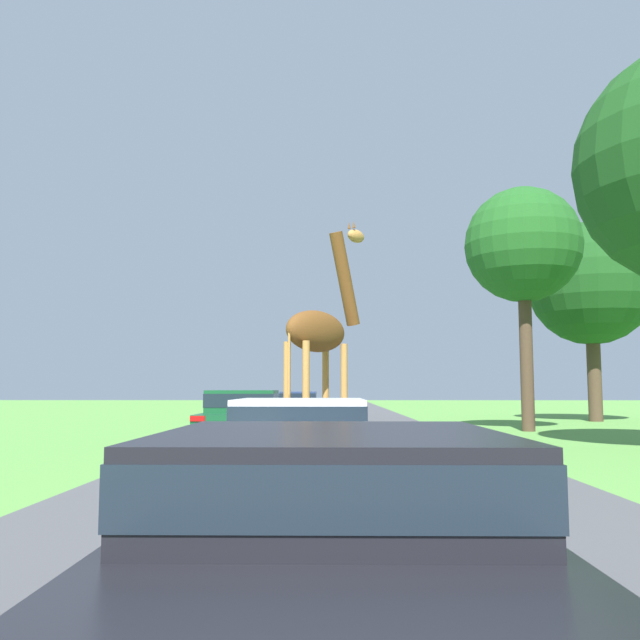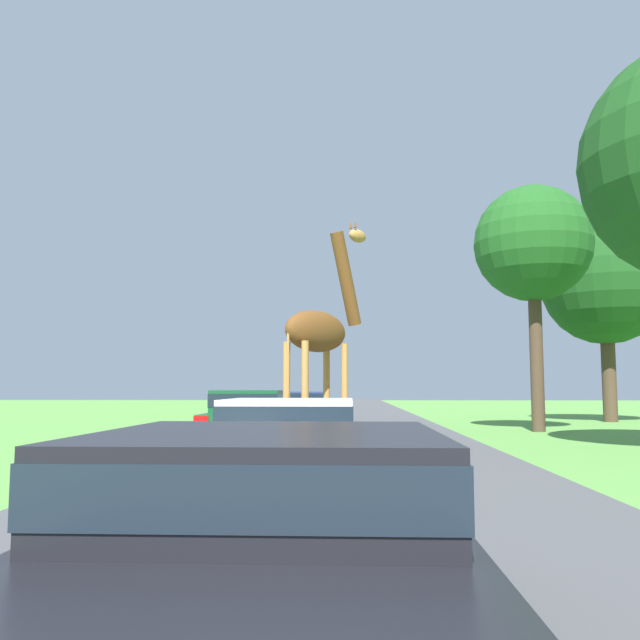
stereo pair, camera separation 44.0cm
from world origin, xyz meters
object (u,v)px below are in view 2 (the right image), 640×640
Objects in this scene: giraffe_near_road at (322,332)px; tree_centre_back at (533,245)px; car_queue_right at (290,443)px; car_lead_maroon at (269,540)px; tree_left_edge at (605,283)px; car_queue_left at (310,405)px; car_far_ahead at (248,414)px.

giraffe_near_road is 11.70m from tree_centre_back.
car_queue_right is at bearing -54.83° from giraffe_near_road.
tree_left_edge is at bearing 66.18° from car_lead_maroon.
car_queue_left is 12.32m from car_far_ahead.
car_lead_maroon is 0.51× the size of tree_left_edge.
car_lead_maroon is at bearing -108.95° from tree_centre_back.
car_queue_left reaches higher than car_lead_maroon.
car_queue_left is (-1.42, 26.90, 0.03)m from car_lead_maroon.
tree_centre_back is (6.66, 19.39, 5.64)m from car_lead_maroon.
car_lead_maroon is 21.26m from tree_centre_back.
tree_centre_back reaches higher than giraffe_near_road.
car_queue_right is at bearing -87.27° from car_queue_left.
car_queue_right is (-0.23, -4.85, -1.93)m from giraffe_near_road.
car_queue_right is 0.53× the size of tree_centre_back.
car_queue_right is 24.17m from tree_left_edge.
car_queue_left is 0.50× the size of tree_left_edge.
car_queue_left is (-1.01, 21.12, -0.01)m from car_queue_right.
tree_centre_back is at bearing -125.94° from tree_left_edge.
tree_centre_back reaches higher than car_queue_right.
giraffe_near_road is 1.18× the size of car_queue_left.
giraffe_near_road reaches higher than car_queue_right.
tree_centre_back is at bearing 62.55° from car_queue_right.
car_queue_left is 14.02m from tree_left_edge.
tree_centre_back is (8.08, -7.52, 5.61)m from car_queue_left.
car_lead_maroon is at bearing -85.89° from car_queue_right.
car_far_ahead is at bearing -94.30° from car_queue_left.
car_queue_right reaches higher than car_queue_left.
giraffe_near_road is at bearing 87.29° from car_queue_right.
tree_left_edge reaches higher than car_far_ahead.
car_far_ahead is (-2.35, 14.61, 0.07)m from car_lead_maroon.
car_lead_maroon is at bearing -86.97° from car_queue_left.
car_far_ahead is at bearing -140.36° from tree_left_edge.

